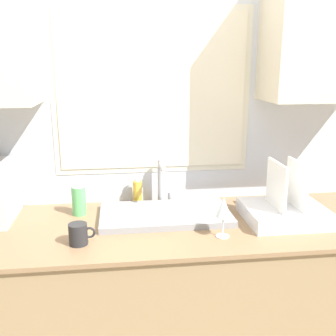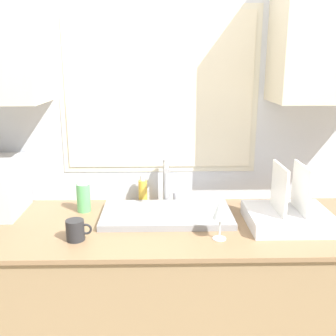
% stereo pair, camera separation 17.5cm
% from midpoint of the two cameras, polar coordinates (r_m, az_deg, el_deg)
% --- Properties ---
extents(countertop, '(2.46, 0.70, 0.93)m').
position_cam_midpoint_polar(countertop, '(2.10, 1.56, -19.83)').
color(countertop, '#8C7251').
rests_on(countertop, ground_plane).
extents(wall_back, '(6.00, 0.38, 2.60)m').
position_cam_midpoint_polar(wall_back, '(2.07, 1.29, 7.56)').
color(wall_back, silver).
rests_on(wall_back, ground_plane).
extents(sink_basin, '(0.63, 0.34, 0.03)m').
position_cam_midpoint_polar(sink_basin, '(1.94, 2.53, -6.79)').
color(sink_basin, gray).
rests_on(sink_basin, countertop).
extents(faucet, '(0.08, 0.19, 0.24)m').
position_cam_midpoint_polar(faucet, '(2.06, 2.38, -1.58)').
color(faucet, '#99999E').
rests_on(faucet, countertop).
extents(dish_rack, '(0.38, 0.32, 0.29)m').
position_cam_midpoint_polar(dish_rack, '(1.94, 19.69, -6.44)').
color(dish_rack, silver).
rests_on(dish_rack, countertop).
extents(spray_bottle, '(0.07, 0.07, 0.20)m').
position_cam_midpoint_polar(spray_bottle, '(2.01, -9.67, -3.73)').
color(spray_bottle, '#59B266').
rests_on(spray_bottle, countertop).
extents(soap_bottle, '(0.05, 0.05, 0.16)m').
position_cam_midpoint_polar(soap_bottle, '(2.11, -1.20, -3.38)').
color(soap_bottle, gold).
rests_on(soap_bottle, countertop).
extents(mug_near_sink, '(0.11, 0.08, 0.09)m').
position_cam_midpoint_polar(mug_near_sink, '(1.71, -10.28, -8.92)').
color(mug_near_sink, '#262628').
rests_on(mug_near_sink, countertop).
extents(wine_glass, '(0.06, 0.06, 0.18)m').
position_cam_midpoint_polar(wine_glass, '(1.69, 10.71, -6.13)').
color(wine_glass, silver).
rests_on(wine_glass, countertop).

